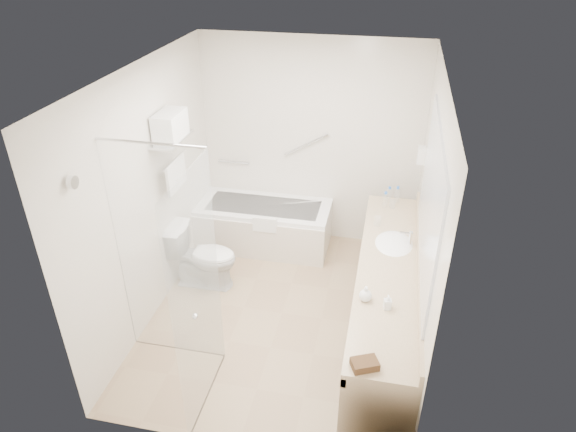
% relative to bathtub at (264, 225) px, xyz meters
% --- Properties ---
extents(floor, '(3.20, 3.20, 0.00)m').
position_rel_bathtub_xyz_m(floor, '(0.50, -1.24, -0.28)').
color(floor, tan).
rests_on(floor, ground).
extents(ceiling, '(2.60, 3.20, 0.10)m').
position_rel_bathtub_xyz_m(ceiling, '(0.50, -1.24, 2.22)').
color(ceiling, silver).
rests_on(ceiling, wall_back).
extents(wall_back, '(2.60, 0.10, 2.50)m').
position_rel_bathtub_xyz_m(wall_back, '(0.50, 0.36, 0.97)').
color(wall_back, beige).
rests_on(wall_back, ground).
extents(wall_front, '(2.60, 0.10, 2.50)m').
position_rel_bathtub_xyz_m(wall_front, '(0.50, -2.84, 0.97)').
color(wall_front, beige).
rests_on(wall_front, ground).
extents(wall_left, '(0.10, 3.20, 2.50)m').
position_rel_bathtub_xyz_m(wall_left, '(-0.80, -1.24, 0.97)').
color(wall_left, beige).
rests_on(wall_left, ground).
extents(wall_right, '(0.10, 3.20, 2.50)m').
position_rel_bathtub_xyz_m(wall_right, '(1.80, -1.24, 0.97)').
color(wall_right, beige).
rests_on(wall_right, ground).
extents(bathtub, '(1.60, 0.73, 0.59)m').
position_rel_bathtub_xyz_m(bathtub, '(0.00, 0.00, 0.00)').
color(bathtub, white).
rests_on(bathtub, floor).
extents(grab_bar_short, '(0.40, 0.03, 0.03)m').
position_rel_bathtub_xyz_m(grab_bar_short, '(-0.45, 0.32, 0.67)').
color(grab_bar_short, silver).
rests_on(grab_bar_short, wall_back).
extents(grab_bar_long, '(0.53, 0.03, 0.33)m').
position_rel_bathtub_xyz_m(grab_bar_long, '(0.45, 0.32, 0.97)').
color(grab_bar_long, silver).
rests_on(grab_bar_long, wall_back).
extents(shower_enclosure, '(0.96, 0.91, 2.11)m').
position_rel_bathtub_xyz_m(shower_enclosure, '(-0.13, -2.16, 0.79)').
color(shower_enclosure, silver).
rests_on(shower_enclosure, floor).
extents(towel_shelf, '(0.24, 0.55, 0.81)m').
position_rel_bathtub_xyz_m(towel_shelf, '(-0.67, -0.89, 1.48)').
color(towel_shelf, silver).
rests_on(towel_shelf, wall_left).
extents(vanity_counter, '(0.55, 2.70, 0.95)m').
position_rel_bathtub_xyz_m(vanity_counter, '(1.52, -1.39, 0.36)').
color(vanity_counter, tan).
rests_on(vanity_counter, floor).
extents(sink, '(0.40, 0.52, 0.14)m').
position_rel_bathtub_xyz_m(sink, '(1.55, -0.99, 0.54)').
color(sink, white).
rests_on(sink, vanity_counter).
extents(faucet, '(0.03, 0.03, 0.14)m').
position_rel_bathtub_xyz_m(faucet, '(1.70, -0.99, 0.65)').
color(faucet, silver).
rests_on(faucet, vanity_counter).
extents(mirror, '(0.02, 2.00, 1.20)m').
position_rel_bathtub_xyz_m(mirror, '(1.79, -1.39, 1.27)').
color(mirror, silver).
rests_on(mirror, wall_right).
extents(hairdryer_unit, '(0.08, 0.10, 0.18)m').
position_rel_bathtub_xyz_m(hairdryer_unit, '(1.75, -0.19, 1.17)').
color(hairdryer_unit, silver).
rests_on(hairdryer_unit, wall_right).
extents(toilet, '(0.74, 0.42, 0.72)m').
position_rel_bathtub_xyz_m(toilet, '(-0.45, -0.91, 0.08)').
color(toilet, white).
rests_on(toilet, floor).
extents(amenity_basket, '(0.22, 0.19, 0.06)m').
position_rel_bathtub_xyz_m(amenity_basket, '(1.40, -2.64, 0.61)').
color(amenity_basket, '#452C18').
rests_on(amenity_basket, vanity_counter).
extents(soap_bottle_a, '(0.08, 0.14, 0.06)m').
position_rel_bathtub_xyz_m(soap_bottle_a, '(1.53, -1.97, 0.60)').
color(soap_bottle_a, silver).
rests_on(soap_bottle_a, vanity_counter).
extents(soap_bottle_b, '(0.13, 0.16, 0.11)m').
position_rel_bathtub_xyz_m(soap_bottle_b, '(1.35, -1.90, 0.63)').
color(soap_bottle_b, silver).
rests_on(soap_bottle_b, vanity_counter).
extents(water_bottle_left, '(0.06, 0.06, 0.18)m').
position_rel_bathtub_xyz_m(water_bottle_left, '(1.43, -0.28, 0.66)').
color(water_bottle_left, silver).
rests_on(water_bottle_left, vanity_counter).
extents(water_bottle_mid, '(0.06, 0.06, 0.19)m').
position_rel_bathtub_xyz_m(water_bottle_mid, '(1.55, -0.14, 0.66)').
color(water_bottle_mid, silver).
rests_on(water_bottle_mid, vanity_counter).
extents(water_bottle_right, '(0.06, 0.06, 0.18)m').
position_rel_bathtub_xyz_m(water_bottle_right, '(1.47, -0.14, 0.66)').
color(water_bottle_right, silver).
rests_on(water_bottle_right, vanity_counter).
extents(drinking_glass_near, '(0.09, 0.09, 0.10)m').
position_rel_bathtub_xyz_m(drinking_glass_near, '(1.37, -0.68, 0.62)').
color(drinking_glass_near, silver).
rests_on(drinking_glass_near, vanity_counter).
extents(drinking_glass_far, '(0.07, 0.07, 0.09)m').
position_rel_bathtub_xyz_m(drinking_glass_far, '(1.51, -0.27, 0.62)').
color(drinking_glass_far, silver).
rests_on(drinking_glass_far, vanity_counter).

